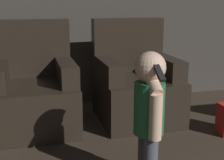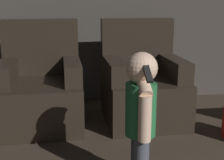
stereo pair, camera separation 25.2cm
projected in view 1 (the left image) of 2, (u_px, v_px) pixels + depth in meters
armchair_left at (34, 92)px, 3.04m from camera, size 0.80×0.86×1.03m
armchair_right at (135, 85)px, 3.27m from camera, size 0.80×0.86×1.03m
person_toddler at (149, 109)px, 2.02m from camera, size 0.20×0.35×0.91m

